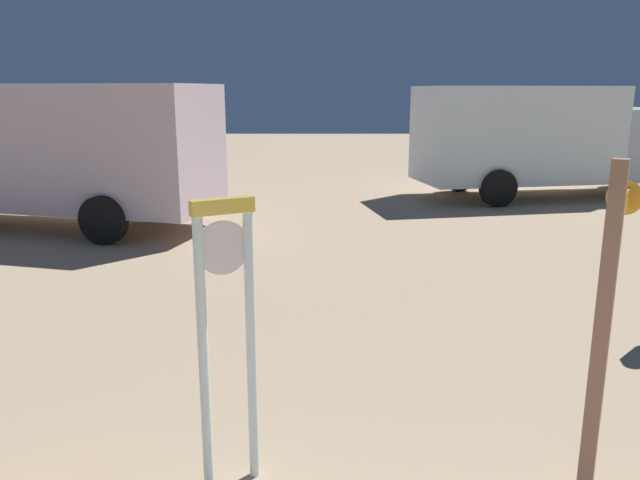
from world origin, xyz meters
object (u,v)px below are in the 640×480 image
(arrow_sign, at_px, (611,272))
(box_truck_near, at_px, (61,150))
(box_truck_far, at_px, (539,137))
(standing_clock, at_px, (225,317))

(arrow_sign, height_order, box_truck_near, box_truck_near)
(box_truck_near, relative_size, box_truck_far, 0.97)
(box_truck_near, distance_m, box_truck_far, 11.63)
(box_truck_far, bearing_deg, arrow_sign, -106.90)
(box_truck_near, bearing_deg, standing_clock, -62.21)
(standing_clock, bearing_deg, box_truck_near, 117.79)
(box_truck_far, bearing_deg, box_truck_near, -160.72)
(arrow_sign, distance_m, box_truck_far, 12.97)
(arrow_sign, bearing_deg, box_truck_near, 130.04)
(arrow_sign, distance_m, box_truck_near, 11.20)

